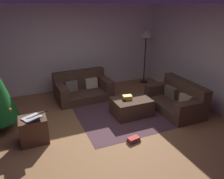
{
  "coord_description": "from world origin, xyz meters",
  "views": [
    {
      "loc": [
        -1.31,
        -3.53,
        2.58
      ],
      "look_at": [
        0.52,
        0.74,
        0.75
      ],
      "focal_mm": 34.72,
      "sensor_mm": 36.0,
      "label": 1
    }
  ],
  "objects_px": {
    "side_table": "(34,130)",
    "laptop": "(34,117)",
    "book_stack": "(134,140)",
    "corner_lamp": "(146,38)",
    "tv_remote": "(125,100)",
    "couch_left": "(82,88)",
    "couch_right": "(177,100)",
    "ottoman": "(131,107)",
    "gift_box": "(127,97)"
  },
  "relations": [
    {
      "from": "gift_box",
      "to": "tv_remote",
      "type": "height_order",
      "value": "gift_box"
    },
    {
      "from": "book_stack",
      "to": "laptop",
      "type": "bearing_deg",
      "value": 157.81
    },
    {
      "from": "tv_remote",
      "to": "book_stack",
      "type": "xyz_separation_m",
      "value": [
        -0.3,
        -1.04,
        -0.39
      ]
    },
    {
      "from": "couch_right",
      "to": "gift_box",
      "type": "relative_size",
      "value": 7.18
    },
    {
      "from": "book_stack",
      "to": "side_table",
      "type": "bearing_deg",
      "value": 156.56
    },
    {
      "from": "tv_remote",
      "to": "couch_left",
      "type": "bearing_deg",
      "value": 139.26
    },
    {
      "from": "couch_left",
      "to": "ottoman",
      "type": "relative_size",
      "value": 1.72
    },
    {
      "from": "couch_left",
      "to": "corner_lamp",
      "type": "xyz_separation_m",
      "value": [
        2.37,
        0.45,
        1.26
      ]
    },
    {
      "from": "couch_right",
      "to": "tv_remote",
      "type": "bearing_deg",
      "value": 82.41
    },
    {
      "from": "tv_remote",
      "to": "book_stack",
      "type": "relative_size",
      "value": 0.61
    },
    {
      "from": "gift_box",
      "to": "book_stack",
      "type": "relative_size",
      "value": 0.84
    },
    {
      "from": "ottoman",
      "to": "laptop",
      "type": "bearing_deg",
      "value": -172.08
    },
    {
      "from": "side_table",
      "to": "laptop",
      "type": "xyz_separation_m",
      "value": [
        0.03,
        -0.06,
        0.32
      ]
    },
    {
      "from": "couch_right",
      "to": "tv_remote",
      "type": "xyz_separation_m",
      "value": [
        -1.4,
        0.23,
        0.14
      ]
    },
    {
      "from": "ottoman",
      "to": "laptop",
      "type": "height_order",
      "value": "laptop"
    },
    {
      "from": "ottoman",
      "to": "gift_box",
      "type": "distance_m",
      "value": 0.28
    },
    {
      "from": "laptop",
      "to": "book_stack",
      "type": "bearing_deg",
      "value": -22.19
    },
    {
      "from": "book_stack",
      "to": "corner_lamp",
      "type": "xyz_separation_m",
      "value": [
        2.04,
        3.02,
        1.51
      ]
    },
    {
      "from": "couch_right",
      "to": "book_stack",
      "type": "bearing_deg",
      "value": 117.22
    },
    {
      "from": "couch_right",
      "to": "ottoman",
      "type": "xyz_separation_m",
      "value": [
        -1.2,
        0.24,
        -0.08
      ]
    },
    {
      "from": "couch_left",
      "to": "laptop",
      "type": "relative_size",
      "value": 3.04
    },
    {
      "from": "laptop",
      "to": "gift_box",
      "type": "bearing_deg",
      "value": 9.61
    },
    {
      "from": "ottoman",
      "to": "side_table",
      "type": "height_order",
      "value": "side_table"
    },
    {
      "from": "tv_remote",
      "to": "laptop",
      "type": "relative_size",
      "value": 0.3
    },
    {
      "from": "tv_remote",
      "to": "laptop",
      "type": "height_order",
      "value": "laptop"
    },
    {
      "from": "ottoman",
      "to": "side_table",
      "type": "xyz_separation_m",
      "value": [
        -2.32,
        -0.26,
        0.05
      ]
    },
    {
      "from": "laptop",
      "to": "couch_left",
      "type": "bearing_deg",
      "value": 51.42
    },
    {
      "from": "couch_right",
      "to": "book_stack",
      "type": "distance_m",
      "value": 1.9
    },
    {
      "from": "couch_left",
      "to": "side_table",
      "type": "xyz_separation_m",
      "value": [
        -1.5,
        -1.78,
        -0.02
      ]
    },
    {
      "from": "couch_right",
      "to": "laptop",
      "type": "height_order",
      "value": "couch_right"
    },
    {
      "from": "book_stack",
      "to": "corner_lamp",
      "type": "height_order",
      "value": "corner_lamp"
    },
    {
      "from": "book_stack",
      "to": "gift_box",
      "type": "bearing_deg",
      "value": 69.82
    },
    {
      "from": "tv_remote",
      "to": "laptop",
      "type": "xyz_separation_m",
      "value": [
        -2.09,
        -0.31,
        0.15
      ]
    },
    {
      "from": "gift_box",
      "to": "side_table",
      "type": "height_order",
      "value": "side_table"
    },
    {
      "from": "side_table",
      "to": "book_stack",
      "type": "height_order",
      "value": "side_table"
    },
    {
      "from": "couch_right",
      "to": "gift_box",
      "type": "height_order",
      "value": "couch_right"
    },
    {
      "from": "book_stack",
      "to": "ottoman",
      "type": "bearing_deg",
      "value": 64.53
    },
    {
      "from": "ottoman",
      "to": "book_stack",
      "type": "relative_size",
      "value": 3.54
    },
    {
      "from": "tv_remote",
      "to": "side_table",
      "type": "xyz_separation_m",
      "value": [
        -2.12,
        -0.25,
        -0.17
      ]
    },
    {
      "from": "ottoman",
      "to": "gift_box",
      "type": "bearing_deg",
      "value": 150.74
    },
    {
      "from": "side_table",
      "to": "laptop",
      "type": "height_order",
      "value": "laptop"
    },
    {
      "from": "ottoman",
      "to": "book_stack",
      "type": "bearing_deg",
      "value": -115.47
    },
    {
      "from": "tv_remote",
      "to": "book_stack",
      "type": "bearing_deg",
      "value": -79.01
    },
    {
      "from": "tv_remote",
      "to": "gift_box",
      "type": "bearing_deg",
      "value": 57.35
    },
    {
      "from": "ottoman",
      "to": "couch_right",
      "type": "bearing_deg",
      "value": -11.3
    },
    {
      "from": "tv_remote",
      "to": "corner_lamp",
      "type": "bearing_deg",
      "value": 75.72
    },
    {
      "from": "ottoman",
      "to": "corner_lamp",
      "type": "relative_size",
      "value": 0.51
    },
    {
      "from": "couch_left",
      "to": "couch_right",
      "type": "bearing_deg",
      "value": 136.08
    },
    {
      "from": "couch_left",
      "to": "couch_right",
      "type": "relative_size",
      "value": 1.02
    },
    {
      "from": "gift_box",
      "to": "corner_lamp",
      "type": "relative_size",
      "value": 0.12
    }
  ]
}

